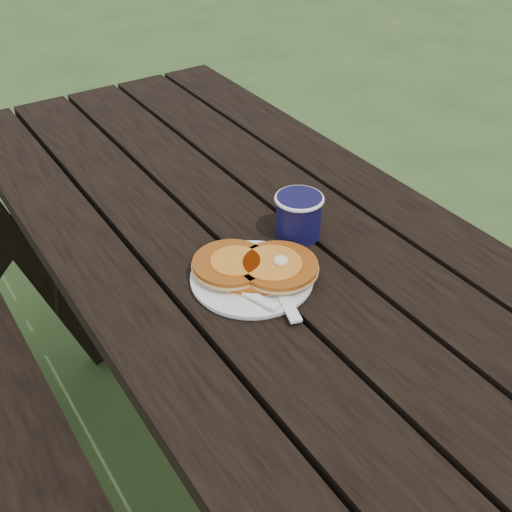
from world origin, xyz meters
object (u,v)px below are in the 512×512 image
picnic_table (264,377)px  plate (252,278)px  coffee_cup (299,213)px  pancake_stack (256,266)px

picnic_table → plate: plate is taller
plate → coffee_cup: (0.15, 0.07, 0.04)m
picnic_table → coffee_cup: bearing=-17.9°
coffee_cup → plate: bearing=-154.8°
pancake_stack → coffee_cup: 0.16m
plate → pancake_stack: 0.02m
pancake_stack → coffee_cup: (0.14, 0.07, 0.02)m
picnic_table → plate: 0.41m
picnic_table → plate: bearing=-134.6°
plate → pancake_stack: size_ratio=1.04×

